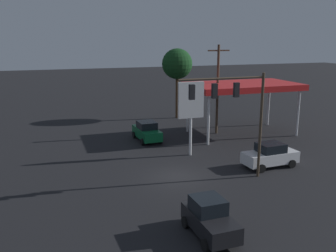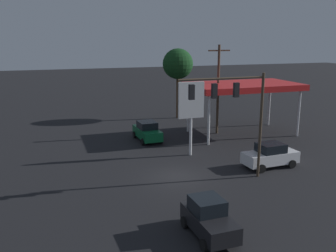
{
  "view_description": "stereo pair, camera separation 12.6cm",
  "coord_description": "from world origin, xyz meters",
  "px_view_note": "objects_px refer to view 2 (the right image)",
  "views": [
    {
      "loc": [
        8.96,
        24.57,
        10.08
      ],
      "look_at": [
        0.0,
        -2.0,
        3.38
      ],
      "focal_mm": 40.0,
      "sensor_mm": 36.0,
      "label": 1
    },
    {
      "loc": [
        8.84,
        24.61,
        10.08
      ],
      "look_at": [
        0.0,
        -2.0,
        3.38
      ],
      "focal_mm": 40.0,
      "sensor_mm": 36.0,
      "label": 2
    }
  ],
  "objects_px": {
    "street_tree": "(178,64)",
    "traffic_signal_assembly": "(233,103)",
    "sedan_waiting": "(270,155)",
    "utility_pole": "(218,87)",
    "price_sign": "(191,103)",
    "hatchback_crossing": "(209,218)",
    "sedan_far": "(147,131)"
  },
  "relations": [
    {
      "from": "traffic_signal_assembly",
      "to": "street_tree",
      "type": "distance_m",
      "value": 21.59
    },
    {
      "from": "traffic_signal_assembly",
      "to": "hatchback_crossing",
      "type": "height_order",
      "value": "traffic_signal_assembly"
    },
    {
      "from": "hatchback_crossing",
      "to": "street_tree",
      "type": "xyz_separation_m",
      "value": [
        -8.32,
        -27.84,
        5.83
      ]
    },
    {
      "from": "price_sign",
      "to": "sedan_far",
      "type": "bearing_deg",
      "value": -68.07
    },
    {
      "from": "price_sign",
      "to": "sedan_waiting",
      "type": "height_order",
      "value": "price_sign"
    },
    {
      "from": "sedan_waiting",
      "to": "utility_pole",
      "type": "bearing_deg",
      "value": -96.58
    },
    {
      "from": "utility_pole",
      "to": "street_tree",
      "type": "bearing_deg",
      "value": -81.23
    },
    {
      "from": "sedan_waiting",
      "to": "hatchback_crossing",
      "type": "xyz_separation_m",
      "value": [
        9.03,
        8.12,
        -0.0
      ]
    },
    {
      "from": "sedan_waiting",
      "to": "street_tree",
      "type": "relative_size",
      "value": 0.52
    },
    {
      "from": "street_tree",
      "to": "sedan_waiting",
      "type": "bearing_deg",
      "value": 92.05
    },
    {
      "from": "traffic_signal_assembly",
      "to": "price_sign",
      "type": "xyz_separation_m",
      "value": [
        0.56,
        -6.36,
        -1.08
      ]
    },
    {
      "from": "sedan_waiting",
      "to": "sedan_far",
      "type": "distance_m",
      "value": 12.81
    },
    {
      "from": "hatchback_crossing",
      "to": "price_sign",
      "type": "bearing_deg",
      "value": 160.34
    },
    {
      "from": "price_sign",
      "to": "hatchback_crossing",
      "type": "xyz_separation_m",
      "value": [
        4.15,
        12.94,
        -3.63
      ]
    },
    {
      "from": "hatchback_crossing",
      "to": "sedan_far",
      "type": "distance_m",
      "value": 18.8
    },
    {
      "from": "utility_pole",
      "to": "price_sign",
      "type": "height_order",
      "value": "utility_pole"
    },
    {
      "from": "sedan_waiting",
      "to": "street_tree",
      "type": "distance_m",
      "value": 20.57
    },
    {
      "from": "utility_pole",
      "to": "sedan_waiting",
      "type": "distance_m",
      "value": 11.73
    },
    {
      "from": "traffic_signal_assembly",
      "to": "hatchback_crossing",
      "type": "relative_size",
      "value": 1.99
    },
    {
      "from": "traffic_signal_assembly",
      "to": "utility_pole",
      "type": "bearing_deg",
      "value": -111.52
    },
    {
      "from": "street_tree",
      "to": "utility_pole",
      "type": "bearing_deg",
      "value": 98.77
    },
    {
      "from": "utility_pole",
      "to": "sedan_waiting",
      "type": "bearing_deg",
      "value": 86.7
    },
    {
      "from": "utility_pole",
      "to": "sedan_waiting",
      "type": "xyz_separation_m",
      "value": [
        0.63,
        11.02,
        -3.99
      ]
    },
    {
      "from": "price_sign",
      "to": "street_tree",
      "type": "xyz_separation_m",
      "value": [
        -4.17,
        -14.9,
        2.2
      ]
    },
    {
      "from": "traffic_signal_assembly",
      "to": "sedan_waiting",
      "type": "bearing_deg",
      "value": -160.33
    },
    {
      "from": "traffic_signal_assembly",
      "to": "sedan_far",
      "type": "height_order",
      "value": "traffic_signal_assembly"
    },
    {
      "from": "traffic_signal_assembly",
      "to": "hatchback_crossing",
      "type": "bearing_deg",
      "value": 54.41
    },
    {
      "from": "price_sign",
      "to": "street_tree",
      "type": "relative_size",
      "value": 0.73
    },
    {
      "from": "price_sign",
      "to": "street_tree",
      "type": "bearing_deg",
      "value": -105.66
    },
    {
      "from": "street_tree",
      "to": "traffic_signal_assembly",
      "type": "bearing_deg",
      "value": 80.36
    },
    {
      "from": "utility_pole",
      "to": "price_sign",
      "type": "xyz_separation_m",
      "value": [
        5.52,
        6.2,
        -0.37
      ]
    },
    {
      "from": "sedan_waiting",
      "to": "hatchback_crossing",
      "type": "relative_size",
      "value": 1.17
    }
  ]
}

